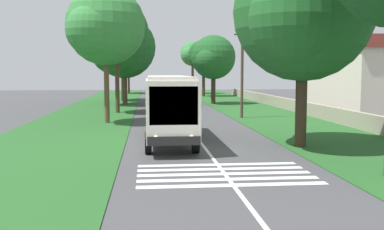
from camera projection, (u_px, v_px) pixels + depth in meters
The scene contains 23 objects.
ground at pixel (207, 151), 23.02m from camera, with size 160.00×160.00×0.00m, color #424244.
grass_verge_left at pixel (83, 121), 37.09m from camera, with size 120.00×8.00×0.04m, color #235623.
grass_verge_right at pixel (280, 119), 38.68m from camera, with size 120.00×8.00×0.04m, color #235623.
centre_line at pixel (184, 120), 37.89m from camera, with size 110.00×0.16×0.01m, color silver.
coach_bus at pixel (168, 104), 26.03m from camera, with size 11.16×2.62×3.73m.
zebra_crossing at pixel (225, 174), 17.86m from camera, with size 4.05×6.80×0.01m.
trailing_car_0 at pixel (159, 106), 44.80m from camera, with size 4.30×1.78×1.43m.
trailing_car_1 at pixel (189, 100), 54.75m from camera, with size 4.30×1.78×1.43m.
trailing_car_2 at pixel (181, 96), 63.06m from camera, with size 4.30×1.78×1.43m.
trailing_car_3 at pixel (177, 93), 72.54m from camera, with size 4.30×1.78×1.43m.
trailing_minibus_0 at pixel (175, 85), 82.91m from camera, with size 6.00×2.14×2.53m.
roadside_tree_left_0 at pixel (127, 56), 83.76m from camera, with size 8.19×6.68×10.39m.
roadside_tree_left_1 at pixel (122, 50), 62.91m from camera, with size 8.12×7.12×10.69m.
roadside_tree_left_2 at pixel (115, 34), 43.77m from camera, with size 7.17×6.12×10.78m.
roadside_tree_left_3 at pixel (104, 28), 34.84m from camera, with size 6.90×6.04×10.45m.
roadside_tree_left_4 at pixel (122, 49), 54.67m from camera, with size 9.31×7.53×10.62m.
roadside_tree_right_0 at pixel (203, 57), 73.50m from camera, with size 5.84×5.05×9.04m.
roadside_tree_right_1 at pixel (192, 55), 82.40m from camera, with size 5.54×4.44×9.39m.
roadside_tree_right_2 at pixel (212, 58), 56.19m from camera, with size 6.24×5.42×8.43m.
roadside_tree_right_4 at pixel (299, 15), 23.79m from camera, with size 8.61×7.25×10.68m.
utility_pole at pixel (242, 71), 39.04m from camera, with size 0.24×1.40×7.68m.
roadside_wall at pixel (300, 107), 43.90m from camera, with size 70.00×0.40×1.16m, color #9E937F.
roadside_building at pixel (364, 76), 43.33m from camera, with size 13.27×7.23×7.00m.
Camera 1 is at (-22.57, 2.97, 3.96)m, focal length 42.90 mm.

